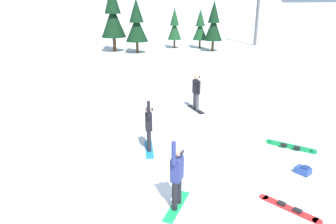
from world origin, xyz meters
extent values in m
plane|color=white|center=(0.00, 0.00, 0.00)|extent=(800.00, 800.00, 0.00)
cube|color=#19B259|center=(-0.62, -0.69, 0.01)|extent=(1.12, 1.30, 0.02)
cylinder|color=black|center=(-0.52, -0.56, 0.42)|extent=(0.15, 0.15, 0.79)
cylinder|color=black|center=(-0.72, -0.81, 0.42)|extent=(0.15, 0.15, 0.79)
cube|color=navy|center=(-0.62, -0.69, 1.13)|extent=(0.44, 0.46, 0.63)
cylinder|color=navy|center=(-0.46, -0.48, 1.16)|extent=(0.11, 0.11, 0.58)
cylinder|color=navy|center=(-0.79, -0.89, 1.70)|extent=(0.11, 0.11, 0.60)
sphere|color=tan|center=(-0.62, -0.69, 1.61)|extent=(0.24, 0.24, 0.24)
cube|color=black|center=(-0.51, -0.78, 1.62)|extent=(0.14, 0.16, 0.08)
cube|color=#1E8CD8|center=(-0.44, 2.86, 0.01)|extent=(0.58, 1.50, 0.02)
cylinder|color=black|center=(-0.41, 3.02, 0.42)|extent=(0.15, 0.15, 0.79)
cylinder|color=black|center=(-0.48, 2.70, 0.42)|extent=(0.15, 0.15, 0.79)
cube|color=black|center=(-0.44, 2.86, 1.10)|extent=(0.32, 0.44, 0.58)
cylinder|color=black|center=(-0.39, 3.11, 1.10)|extent=(0.11, 0.11, 0.58)
cylinder|color=black|center=(-0.50, 2.60, 1.64)|extent=(0.11, 0.11, 0.60)
sphere|color=tan|center=(-0.44, 2.86, 1.55)|extent=(0.24, 0.24, 0.24)
cube|color=black|center=(-0.31, 2.83, 1.56)|extent=(0.07, 0.17, 0.08)
cube|color=black|center=(2.92, 6.55, 0.01)|extent=(0.40, 1.48, 0.02)
cylinder|color=#4C4C51|center=(2.91, 6.71, 0.44)|extent=(0.15, 0.15, 0.83)
cylinder|color=#4C4C51|center=(2.93, 6.39, 0.44)|extent=(0.15, 0.15, 0.83)
cube|color=black|center=(2.92, 6.55, 1.17)|extent=(0.27, 0.42, 0.64)
cylinder|color=black|center=(2.90, 6.81, 1.20)|extent=(0.11, 0.11, 0.58)
cylinder|color=black|center=(2.94, 6.29, 1.20)|extent=(0.11, 0.11, 0.58)
sphere|color=tan|center=(2.92, 6.55, 1.65)|extent=(0.24, 0.24, 0.24)
cube|color=black|center=(3.06, 6.56, 1.66)|extent=(0.05, 0.17, 0.08)
cube|color=#19B259|center=(4.48, 1.30, 0.12)|extent=(1.10, 1.27, 0.24)
cylinder|color=#19B259|center=(3.98, 1.89, 0.12)|extent=(0.26, 0.28, 0.24)
cylinder|color=#19B259|center=(4.99, 0.70, 0.12)|extent=(0.26, 0.28, 0.24)
cube|color=black|center=(4.30, 1.45, 0.14)|extent=(0.22, 0.23, 0.16)
cube|color=black|center=(4.60, 1.09, 0.14)|extent=(0.22, 0.23, 0.16)
cube|color=red|center=(2.16, -1.69, 0.01)|extent=(0.90, 1.42, 0.02)
cylinder|color=red|center=(2.49, -2.34, 0.01)|extent=(0.34, 0.34, 0.02)
cylinder|color=red|center=(1.82, -1.04, 0.01)|extent=(0.34, 0.34, 0.02)
cube|color=black|center=(2.26, -1.89, 0.06)|extent=(0.22, 0.24, 0.07)
cube|color=black|center=(2.06, -1.50, 0.06)|extent=(0.22, 0.24, 0.07)
cube|color=#2D4C9E|center=(3.73, -0.29, 0.11)|extent=(0.47, 0.54, 0.22)
cube|color=navy|center=(3.76, -0.34, 0.25)|extent=(0.28, 0.27, 0.07)
cylinder|color=black|center=(3.64, -0.06, 0.10)|extent=(0.06, 0.12, 0.02)
cylinder|color=#472D19|center=(11.50, 26.14, 0.46)|extent=(0.21, 0.21, 0.93)
cone|color=#194723|center=(11.50, 26.14, 1.92)|extent=(1.60, 1.60, 1.97)
cone|color=#194723|center=(11.50, 26.14, 3.30)|extent=(1.04, 1.04, 1.81)
cylinder|color=#472D19|center=(4.13, 24.91, 0.58)|extent=(0.27, 0.27, 1.17)
cone|color=black|center=(4.13, 24.91, 2.41)|extent=(2.23, 2.23, 2.49)
cone|color=black|center=(4.13, 24.91, 4.16)|extent=(1.45, 1.45, 2.28)
cylinder|color=#472D19|center=(11.88, 23.63, 0.56)|extent=(0.26, 0.26, 1.13)
cone|color=black|center=(11.88, 23.63, 2.33)|extent=(1.86, 1.86, 2.40)
cone|color=black|center=(11.88, 23.63, 4.00)|extent=(1.21, 1.21, 2.20)
cylinder|color=#472D19|center=(8.82, 27.01, 0.48)|extent=(0.22, 0.22, 0.96)
cone|color=#194723|center=(8.82, 27.01, 1.98)|extent=(1.51, 1.51, 2.04)
cone|color=#194723|center=(8.82, 27.01, 3.40)|extent=(0.98, 0.98, 1.87)
cylinder|color=#472D19|center=(2.09, 26.63, 0.74)|extent=(0.34, 0.34, 1.48)
cone|color=black|center=(2.09, 26.63, 3.05)|extent=(2.51, 2.51, 3.14)
cylinder|color=#595B60|center=(18.70, 26.38, 4.44)|extent=(0.36, 0.36, 8.88)
camera|label=1|loc=(-3.09, -7.57, 5.22)|focal=34.72mm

